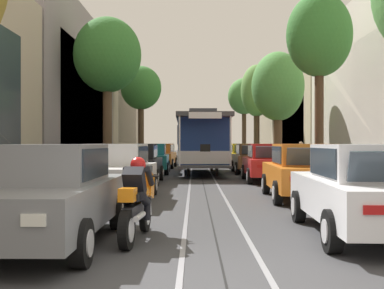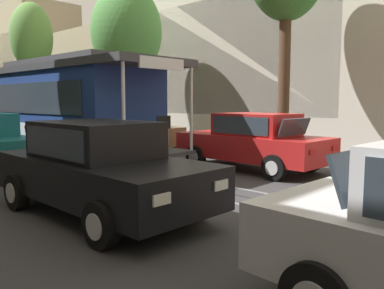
{
  "view_description": "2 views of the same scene",
  "coord_description": "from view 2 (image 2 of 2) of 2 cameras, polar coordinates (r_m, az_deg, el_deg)",
  "views": [
    {
      "loc": [
        -0.36,
        -5.03,
        1.6
      ],
      "look_at": [
        -0.5,
        23.12,
        1.53
      ],
      "focal_mm": 43.61,
      "sensor_mm": 36.0,
      "label": 1
    },
    {
      "loc": [
        -6.31,
        8.01,
        1.94
      ],
      "look_at": [
        0.82,
        14.91,
        0.82
      ],
      "focal_mm": 36.81,
      "sensor_mm": 36.0,
      "label": 2
    }
  ],
  "objects": [
    {
      "name": "ground_plane",
      "position": [
        15.72,
        -21.93,
        -1.13
      ],
      "size": [
        160.0,
        160.0,
        0.0
      ],
      "primitive_type": "plane",
      "color": "#38383A"
    },
    {
      "name": "building_facade_right",
      "position": [
        24.41,
        -3.93,
        12.0
      ],
      "size": [
        6.0,
        55.38,
        10.26
      ],
      "color": "beige",
      "rests_on": "ground"
    },
    {
      "name": "parked_car_black_mid_left",
      "position": [
        6.84,
        -13.26,
        -3.33
      ],
      "size": [
        2.01,
        4.36,
        1.58
      ],
      "color": "black",
      "rests_on": "ground"
    },
    {
      "name": "parked_car_red_mid_right",
      "position": [
        11.09,
        8.82,
        0.46
      ],
      "size": [
        2.08,
        4.39,
        1.58
      ],
      "color": "red",
      "rests_on": "ground"
    },
    {
      "name": "parked_car_brown_fourth_right",
      "position": [
        15.05,
        -8.94,
        2.01
      ],
      "size": [
        2.02,
        4.37,
        1.58
      ],
      "color": "brown",
      "rests_on": "ground"
    },
    {
      "name": "parked_car_yellow_fifth_right",
      "position": [
        19.4,
        -17.99,
        2.74
      ],
      "size": [
        2.02,
        4.37,
        1.58
      ],
      "color": "gold",
      "rests_on": "ground"
    },
    {
      "name": "parked_car_green_sixth_right",
      "position": [
        24.82,
        -25.05,
        3.19
      ],
      "size": [
        2.15,
        4.42,
        1.58
      ],
      "color": "#1E6038",
      "rests_on": "ground"
    },
    {
      "name": "street_tree_kerb_right_mid",
      "position": [
        18.49,
        -9.48,
        15.6
      ],
      "size": [
        3.11,
        3.24,
        7.03
      ],
      "color": "brown",
      "rests_on": "ground"
    },
    {
      "name": "street_tree_kerb_right_fourth",
      "position": [
        26.98,
        -22.22,
        13.99
      ],
      "size": [
        2.53,
        2.59,
        7.92
      ],
      "color": "#4C3826",
      "rests_on": "ground"
    },
    {
      "name": "cable_car_trolley",
      "position": [
        13.56,
        -18.28,
        4.94
      ],
      "size": [
        2.77,
        9.17,
        3.28
      ],
      "color": "navy",
      "rests_on": "ground"
    },
    {
      "name": "pedestrian_on_left_pavement",
      "position": [
        18.97,
        -5.7,
        3.44
      ],
      "size": [
        0.55,
        0.4,
        1.7
      ],
      "color": "#4C4233",
      "rests_on": "ground"
    }
  ]
}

